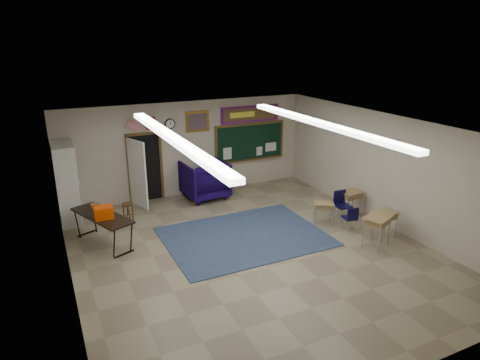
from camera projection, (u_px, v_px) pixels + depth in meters
name	position (u px, v px, depth m)	size (l,w,h in m)	color
floor	(252.00, 252.00, 10.21)	(9.00, 9.00, 0.00)	#84795B
back_wall	(188.00, 149.00, 13.58)	(8.00, 0.04, 3.00)	#ACA38B
front_wall	(402.00, 295.00, 5.89)	(8.00, 0.04, 3.00)	#ACA38B
left_wall	(65.00, 224.00, 8.09)	(0.04, 9.00, 3.00)	#ACA38B
right_wall	(386.00, 170.00, 11.37)	(0.04, 9.00, 3.00)	#ACA38B
ceiling	(253.00, 128.00, 9.26)	(8.00, 9.00, 0.04)	silver
area_rug	(245.00, 236.00, 10.97)	(4.00, 3.00, 0.02)	#32425F
fluorescent_strips	(253.00, 131.00, 9.28)	(3.86, 6.00, 0.10)	white
doorway	(143.00, 169.00, 12.98)	(1.10, 0.89, 2.16)	black
chalkboard	(250.00, 143.00, 14.46)	(2.55, 0.14, 1.30)	#543C18
bulletin_board	(250.00, 114.00, 14.15)	(2.10, 0.05, 0.55)	#B10F1A
framed_art_print	(198.00, 121.00, 13.42)	(0.75, 0.05, 0.65)	#8E601B
wall_clock	(170.00, 124.00, 13.05)	(0.32, 0.05, 0.32)	black
wall_flags	(142.00, 122.00, 12.64)	(1.16, 0.06, 0.70)	red
storage_cabinet	(67.00, 183.00, 11.63)	(0.59, 1.25, 2.20)	silver
wingback_armchair	(205.00, 180.00, 13.48)	(1.28, 1.31, 1.20)	#0F0532
student_chair_reading	(192.00, 186.00, 13.57)	(0.36, 0.36, 0.72)	black
student_chair_desk_a	(350.00, 218.00, 11.21)	(0.35, 0.35, 0.70)	black
student_chair_desk_b	(343.00, 207.00, 11.81)	(0.42, 0.42, 0.84)	black
student_desk_front_left	(323.00, 212.00, 11.62)	(0.65, 0.60, 0.63)	#9C7948
student_desk_front_right	(351.00, 202.00, 12.15)	(0.65, 0.51, 0.74)	#9C7948
student_desk_back_left	(377.00, 230.00, 10.29)	(0.82, 0.73, 0.81)	#9C7948
student_desk_back_right	(384.00, 223.00, 10.79)	(0.63, 0.50, 0.72)	#9C7948
folding_table	(103.00, 228.00, 10.46)	(1.31, 1.99, 1.08)	black
wooden_stool	(128.00, 213.00, 11.73)	(0.32, 0.32, 0.56)	#4A2D16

